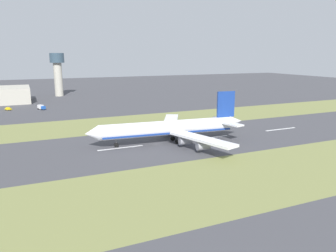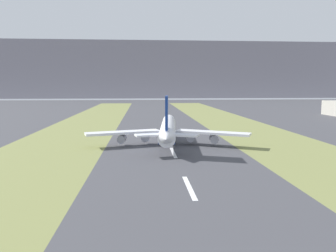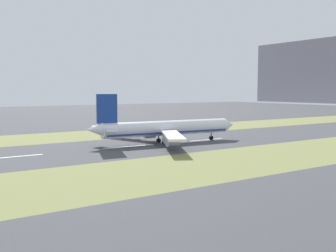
% 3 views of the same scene
% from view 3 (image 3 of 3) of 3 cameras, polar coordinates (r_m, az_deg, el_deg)
% --- Properties ---
extents(ground_plane, '(800.00, 800.00, 0.00)m').
position_cam_3_polar(ground_plane, '(163.52, 1.41, -2.37)').
color(ground_plane, '#424247').
extents(grass_median_west, '(40.00, 600.00, 0.01)m').
position_cam_3_polar(grass_median_west, '(201.91, -5.86, -0.93)').
color(grass_median_west, olive).
rests_on(grass_median_west, ground).
extents(grass_median_east, '(40.00, 600.00, 0.01)m').
position_cam_3_polar(grass_median_east, '(129.45, 12.82, -4.53)').
color(grass_median_east, olive).
rests_on(grass_median_east, ground).
extents(centreline_dash_near, '(1.20, 18.00, 0.01)m').
position_cam_3_polar(centreline_dash_near, '(137.92, -21.33, -4.17)').
color(centreline_dash_near, silver).
rests_on(centreline_dash_near, ground).
extents(centreline_dash_mid, '(1.20, 18.00, 0.01)m').
position_cam_3_polar(centreline_dash_mid, '(151.06, -6.30, -3.04)').
color(centreline_dash_mid, silver).
rests_on(centreline_dash_mid, ground).
extents(centreline_dash_far, '(1.20, 18.00, 0.01)m').
position_cam_3_polar(centreline_dash_far, '(172.67, 5.63, -1.98)').
color(centreline_dash_far, silver).
rests_on(centreline_dash_far, ground).
extents(airplane_main_jet, '(63.85, 67.22, 20.20)m').
position_cam_3_polar(airplane_main_jet, '(159.68, -0.61, -0.38)').
color(airplane_main_jet, white).
rests_on(airplane_main_jet, ground).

